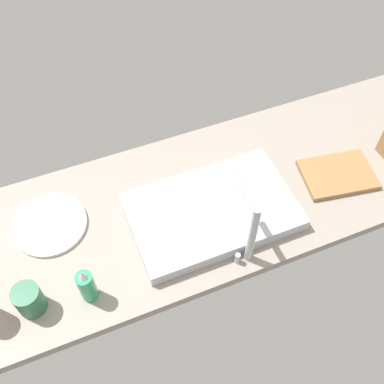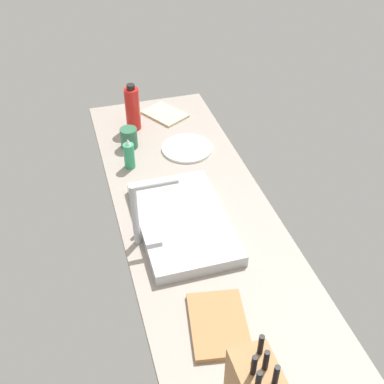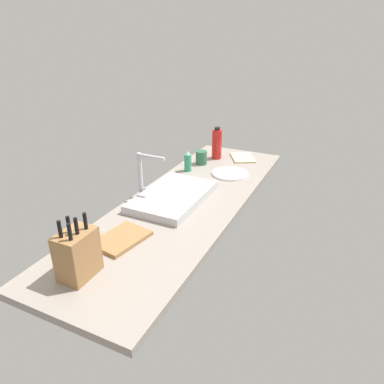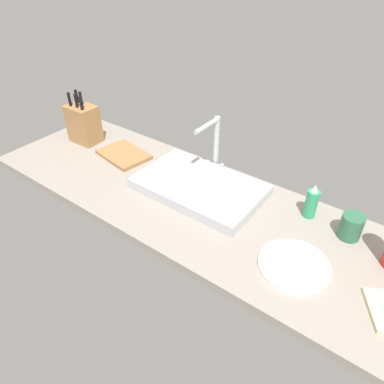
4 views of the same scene
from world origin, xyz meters
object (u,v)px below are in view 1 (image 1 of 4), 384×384
Objects in this scene: sink_basin at (212,211)px; soap_bottle at (87,286)px; coffee_mug at (29,300)px; faucet at (249,224)px; cutting_board at (338,175)px; dinner_plate at (50,225)px.

soap_bottle is at bearing 15.61° from sink_basin.
coffee_mug reaches higher than sink_basin.
cutting_board is at bearing -161.26° from faucet.
faucet is 47.27cm from soap_bottle.
cutting_board reaches higher than dinner_plate.
faucet is (-3.72, 15.61, 13.44)cm from sink_basin.
soap_bottle is 28.44cm from dinner_plate.
sink_basin is 20.93cm from faucet.
cutting_board is 1.03× the size of dinner_plate.
soap_bottle reaches higher than dinner_plate.
faucet is at bearing 149.22° from dinner_plate.
sink_basin is 5.52× the size of coffee_mug.
soap_bottle is (87.97, 10.44, 5.25)cm from cutting_board.
soap_bottle is at bearing 170.25° from coffee_mug.
cutting_board is at bearing 178.22° from sink_basin.
cutting_board is (-45.54, 1.42, -1.28)cm from sink_basin.
cutting_board is 95.38cm from dinner_plate.
soap_bottle is at bearing -4.65° from faucet.
sink_basin is 2.16× the size of cutting_board.
cutting_board is at bearing -175.71° from coffee_mug.
cutting_board is 2.55× the size of coffee_mug.
sink_basin is at bearing -76.60° from faucet.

